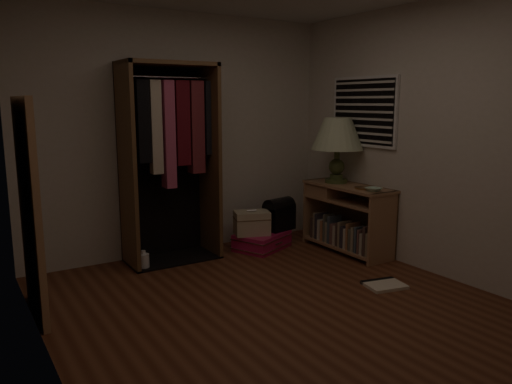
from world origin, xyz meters
TOP-DOWN VIEW (x-y plane):
  - ground at (0.00, 0.00)m, footprint 4.00×4.00m
  - room_walls at (0.08, 0.04)m, footprint 3.52×4.02m
  - console_bookshelf at (1.54, 1.04)m, footprint 0.42×1.12m
  - open_wardrobe at (-0.22, 1.77)m, footprint 0.97×0.50m
  - floor_mirror at (-1.70, 1.00)m, footprint 0.06×0.80m
  - pink_suitcase at (0.77, 1.57)m, footprint 0.75×0.66m
  - train_case at (0.64, 1.57)m, footprint 0.46×0.38m
  - black_bag at (1.01, 1.58)m, footprint 0.38×0.28m
  - table_lamp at (1.54, 1.21)m, footprint 0.78×0.78m
  - brass_tray at (1.54, 0.74)m, footprint 0.29×0.29m
  - ceramic_bowl at (1.49, 0.57)m, footprint 0.18×0.18m
  - white_jug at (-0.62, 1.60)m, footprint 0.13×0.13m
  - floor_book at (1.07, -0.01)m, footprint 0.39×0.34m

SIDE VIEW (x-z plane):
  - ground at x=0.00m, z-range 0.00..0.00m
  - floor_book at x=1.07m, z-range 0.00..0.03m
  - white_jug at x=-0.62m, z-range -0.01..0.18m
  - pink_suitcase at x=0.77m, z-range 0.00..0.19m
  - train_case at x=0.64m, z-range 0.18..0.46m
  - black_bag at x=1.01m, z-range 0.19..0.57m
  - console_bookshelf at x=1.54m, z-range 0.02..0.77m
  - brass_tray at x=1.54m, z-range 0.75..0.76m
  - ceramic_bowl at x=1.49m, z-range 0.75..0.79m
  - floor_mirror at x=-1.70m, z-range 0.00..1.70m
  - open_wardrobe at x=-0.22m, z-range 0.19..2.24m
  - table_lamp at x=1.54m, z-range 0.92..1.65m
  - room_walls at x=0.08m, z-range 0.20..2.80m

